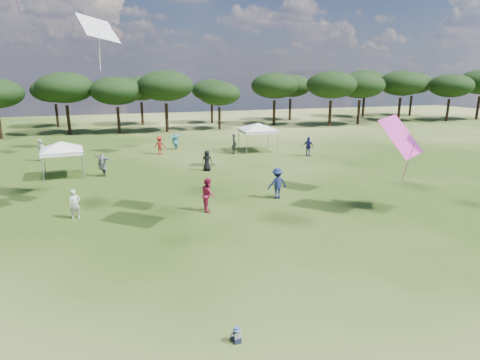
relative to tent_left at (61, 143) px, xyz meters
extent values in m
cylinder|color=black|center=(-1.56, 22.55, -0.71)|extent=(0.40, 0.40, 3.46)
ellipsoid|color=black|center=(-1.56, 22.55, 3.10)|extent=(6.73, 6.73, 3.63)
cylinder|color=black|center=(4.25, 21.37, -0.84)|extent=(0.37, 0.37, 3.21)
ellipsoid|color=black|center=(4.25, 21.37, 2.69)|extent=(6.24, 6.24, 3.36)
cylinder|color=black|center=(10.08, 20.91, -0.66)|extent=(0.41, 0.41, 3.56)
ellipsoid|color=black|center=(10.08, 20.91, 3.25)|extent=(6.91, 6.91, 3.73)
cylinder|color=black|center=(17.02, 21.25, -1.00)|extent=(0.33, 0.33, 2.88)
ellipsoid|color=black|center=(17.02, 21.25, 2.17)|extent=(5.60, 5.60, 3.02)
cylinder|color=black|center=(25.79, 23.71, -0.72)|extent=(0.39, 0.39, 3.44)
ellipsoid|color=black|center=(25.79, 23.71, 3.07)|extent=(6.69, 6.69, 3.60)
cylinder|color=black|center=(32.60, 19.79, -0.67)|extent=(0.40, 0.40, 3.53)
ellipsoid|color=black|center=(32.60, 19.79, 3.21)|extent=(6.86, 6.86, 3.70)
cylinder|color=black|center=(37.47, 20.20, -0.71)|extent=(0.40, 0.40, 3.47)
ellipsoid|color=black|center=(37.47, 20.20, 3.11)|extent=(6.74, 6.74, 3.63)
cylinder|color=black|center=(46.05, 22.20, -0.66)|extent=(0.41, 0.41, 3.57)
ellipsoid|color=black|center=(46.05, 22.20, 3.27)|extent=(6.94, 6.94, 3.74)
cylinder|color=black|center=(53.16, 19.85, -0.77)|extent=(0.38, 0.38, 3.35)
ellipsoid|color=black|center=(53.16, 19.85, 2.92)|extent=(6.51, 6.51, 3.51)
cylinder|color=black|center=(59.67, 20.35, -0.61)|extent=(0.42, 0.42, 3.66)
cylinder|color=black|center=(-3.69, 30.05, -0.88)|extent=(0.36, 0.36, 3.11)
ellipsoid|color=black|center=(-3.69, 30.05, 2.54)|extent=(6.05, 6.05, 3.26)
cylinder|color=black|center=(7.65, 29.26, -0.84)|extent=(0.37, 0.37, 3.20)
ellipsoid|color=black|center=(7.65, 29.26, 2.68)|extent=(6.21, 6.21, 3.35)
cylinder|color=black|center=(17.65, 28.08, -0.95)|extent=(0.34, 0.34, 2.99)
ellipsoid|color=black|center=(17.65, 28.08, 2.35)|extent=(5.81, 5.81, 3.13)
cylinder|color=black|center=(30.45, 28.48, -0.79)|extent=(0.38, 0.38, 3.31)
ellipsoid|color=black|center=(30.45, 28.48, 2.86)|extent=(6.43, 6.43, 3.47)
cylinder|color=black|center=(44.13, 28.86, -0.62)|extent=(0.42, 0.42, 3.64)
ellipsoid|color=black|center=(44.13, 28.86, 3.38)|extent=(7.06, 7.06, 3.81)
cylinder|color=black|center=(53.23, 28.25, -0.71)|extent=(0.40, 0.40, 3.46)
ellipsoid|color=black|center=(53.23, 28.25, 3.09)|extent=(6.72, 6.72, 3.62)
cylinder|color=gray|center=(-1.14, -1.38, -1.50)|extent=(0.06, 0.06, 1.89)
cylinder|color=gray|center=(1.38, -1.14, -1.50)|extent=(0.06, 0.06, 1.89)
cylinder|color=gray|center=(-1.38, 1.14, -1.50)|extent=(0.06, 0.06, 1.89)
cylinder|color=gray|center=(1.14, 1.38, -1.50)|extent=(0.06, 0.06, 1.89)
cube|color=white|center=(0.00, 0.00, -0.60)|extent=(2.94, 2.94, 0.25)
pyramid|color=white|center=(0.00, 0.00, 0.13)|extent=(5.47, 5.47, 0.60)
cylinder|color=gray|center=(14.96, 3.67, -1.44)|extent=(0.06, 0.06, 2.01)
cylinder|color=gray|center=(17.96, 3.51, -1.44)|extent=(0.06, 0.06, 2.01)
cylinder|color=gray|center=(15.12, 6.67, -1.44)|extent=(0.06, 0.06, 2.01)
cylinder|color=gray|center=(18.12, 6.51, -1.44)|extent=(0.06, 0.06, 2.01)
cube|color=white|center=(16.54, 5.09, -0.48)|extent=(3.34, 3.34, 0.25)
pyramid|color=white|center=(16.54, 5.09, 0.24)|extent=(6.44, 6.44, 0.60)
cube|color=#161E31|center=(6.43, -21.18, -2.37)|extent=(0.21, 0.21, 0.15)
cube|color=#161E31|center=(6.35, -21.04, -2.40)|extent=(0.09, 0.18, 0.08)
cube|color=#161E31|center=(6.48, -21.03, -2.40)|extent=(0.09, 0.18, 0.08)
cube|color=white|center=(6.43, -21.18, -2.20)|extent=(0.20, 0.15, 0.20)
cylinder|color=white|center=(6.30, -21.14, -2.20)|extent=(0.08, 0.19, 0.12)
cylinder|color=white|center=(6.54, -21.12, -2.20)|extent=(0.08, 0.19, 0.12)
sphere|color=#E0B293|center=(6.43, -21.18, -2.07)|extent=(0.13, 0.13, 0.13)
cone|color=#5289C0|center=(6.43, -21.18, -2.04)|extent=(0.22, 0.22, 0.02)
cylinder|color=#5289C0|center=(6.43, -21.18, -2.00)|extent=(0.15, 0.15, 0.06)
imported|color=beige|center=(1.45, -9.38, -1.67)|extent=(0.66, 0.55, 1.54)
imported|color=#525358|center=(2.65, -0.70, -1.60)|extent=(1.60, 2.06, 1.69)
imported|color=#9E1A3E|center=(8.18, -10.24, -1.53)|extent=(0.77, 0.95, 1.82)
imported|color=navy|center=(20.06, 1.49, -1.57)|extent=(0.95, 1.07, 1.74)
imported|color=black|center=(10.17, -1.21, -1.66)|extent=(0.90, 0.75, 1.57)
imported|color=navy|center=(12.55, -9.30, -1.52)|extent=(1.23, 0.76, 1.84)
imported|color=maroon|center=(7.49, 6.32, -1.61)|extent=(1.15, 0.75, 1.67)
imported|color=#353439|center=(14.06, 4.60, -1.52)|extent=(0.49, 0.70, 1.84)
imported|color=white|center=(-2.40, 6.29, -1.50)|extent=(0.86, 1.02, 1.88)
imported|color=#29657C|center=(9.22, 8.38, -1.63)|extent=(1.93, 1.62, 1.62)
plane|color=white|center=(3.30, -9.83, 6.73)|extent=(2.34, 2.46, 1.47)
plane|color=#C33096|center=(17.51, -13.45, 1.64)|extent=(3.02, 2.39, 2.05)
camera|label=1|loc=(3.65, -30.28, 4.73)|focal=30.00mm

